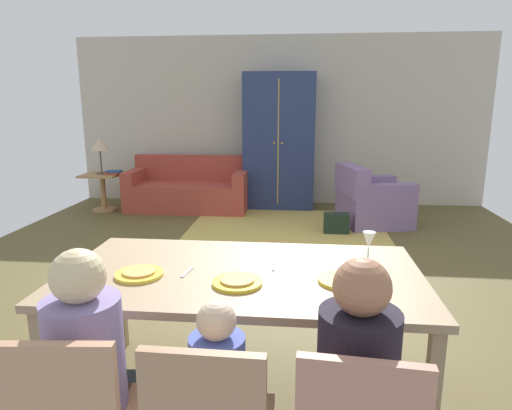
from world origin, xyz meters
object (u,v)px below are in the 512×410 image
object	(u,v)px
table_lamp	(100,146)
handbag	(336,223)
plate_near_child	(237,283)
armchair	(371,202)
side_table	(103,187)
couch	(189,190)
book_upper	(114,171)
plate_near_man	(139,274)
armoire	(279,142)
plate_near_woman	(343,280)
person_man	(92,386)
person_woman	(355,403)
wine_glass	(369,241)
dining_table	(242,282)
book_lower	(112,174)

from	to	relation	value
table_lamp	handbag	distance (m)	3.74
plate_near_child	armchair	world-z (taller)	armchair
side_table	handbag	bearing A→B (deg)	-14.35
couch	armchair	bearing A→B (deg)	-13.87
plate_near_child	couch	distance (m)	4.97
plate_near_child	book_upper	size ratio (longest dim) A/B	1.14
plate_near_man	side_table	bearing A→B (deg)	116.64
armoire	book_upper	xyz separation A→B (m)	(-2.50, -0.55, -0.43)
couch	book_upper	bearing A→B (deg)	-166.45
plate_near_woman	plate_near_child	bearing A→B (deg)	-171.32
person_man	armchair	distance (m)	4.93
plate_near_child	couch	bearing A→B (deg)	106.93
person_man	person_woman	world-z (taller)	same
plate_near_woman	armchair	bearing A→B (deg)	79.30
wine_glass	side_table	bearing A→B (deg)	129.76
dining_table	armchair	distance (m)	4.11
armoire	person_woman	bearing A→B (deg)	-84.16
plate_near_man	wine_glass	distance (m)	1.25
plate_near_woman	couch	size ratio (longest dim) A/B	0.13
armchair	side_table	world-z (taller)	armchair
armoire	book_upper	distance (m)	2.59
plate_near_woman	person_man	bearing A→B (deg)	-150.30
plate_near_woman	handbag	bearing A→B (deg)	85.82
armchair	handbag	bearing A→B (deg)	-135.59
handbag	couch	bearing A→B (deg)	152.45
wine_glass	armchair	size ratio (longest dim) A/B	0.18
person_woman	side_table	world-z (taller)	person_woman
armchair	handbag	world-z (taller)	armchair
table_lamp	dining_table	bearing A→B (deg)	-57.48
armoire	table_lamp	xyz separation A→B (m)	(-2.70, -0.55, -0.04)
book_upper	armoire	bearing A→B (deg)	12.48
armchair	table_lamp	world-z (taller)	table_lamp
side_table	book_upper	world-z (taller)	book_upper
plate_near_woman	book_lower	world-z (taller)	plate_near_woman
couch	book_upper	distance (m)	1.17
book_lower	handbag	distance (m)	3.47
dining_table	side_table	bearing A→B (deg)	122.52
person_man	side_table	distance (m)	5.46
dining_table	person_woman	xyz separation A→B (m)	(0.53, -0.70, -0.18)
person_man	armoire	world-z (taller)	armoire
armoire	book_lower	distance (m)	2.62
person_man	armchair	world-z (taller)	person_man
plate_near_child	person_man	bearing A→B (deg)	-135.42
book_lower	armoire	bearing A→B (deg)	13.44
couch	side_table	world-z (taller)	couch
plate_near_man	couch	size ratio (longest dim) A/B	0.13
armoire	handbag	world-z (taller)	armoire
wine_glass	person_woman	bearing A→B (deg)	-100.25
plate_near_woman	armchair	world-z (taller)	armchair
book_lower	person_woman	bearing A→B (deg)	-58.09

